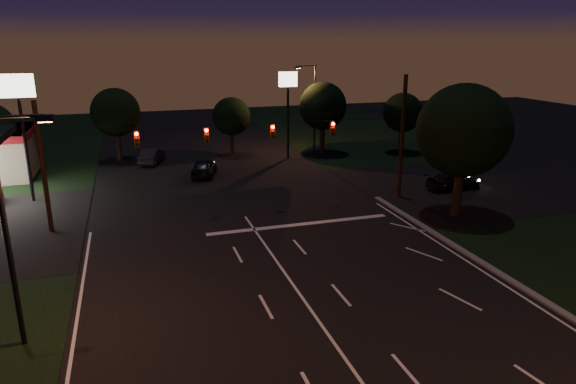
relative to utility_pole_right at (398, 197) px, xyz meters
name	(u,v)px	position (x,y,z in m)	size (l,w,h in m)	color
ground	(320,323)	(-12.00, -15.00, 0.00)	(140.00, 140.00, 0.00)	black
cross_street_right	(480,185)	(8.00, 1.00, 0.00)	(20.00, 16.00, 0.02)	black
stop_bar	(300,224)	(-9.00, -3.50, 0.01)	(12.00, 0.50, 0.01)	silver
utility_pole_right	(398,197)	(0.00, 0.00, 0.00)	(0.30, 0.30, 9.00)	black
utility_pole_left	(52,231)	(-24.00, 0.00, 0.00)	(0.28, 0.28, 8.00)	black
signal_span	(240,133)	(-12.00, -0.04, 5.50)	(24.00, 0.40, 1.56)	black
pole_sign_left_near	(20,105)	(-26.00, 7.00, 6.98)	(2.20, 0.30, 9.10)	black
pole_sign_right	(288,95)	(-4.00, 15.00, 6.24)	(1.80, 0.30, 8.40)	black
street_light_left	(11,216)	(-23.24, -13.00, 5.24)	(2.20, 0.35, 9.00)	black
street_light_right_far	(312,102)	(-0.76, 17.00, 5.24)	(2.20, 0.35, 9.00)	black
tree_right_near	(462,131)	(1.53, -4.83, 5.68)	(6.00, 6.00, 8.76)	black
tree_far_b	(116,113)	(-19.98, 19.13, 4.61)	(4.60, 4.60, 6.98)	black
tree_far_c	(231,117)	(-8.98, 18.10, 3.90)	(3.80, 3.80, 5.86)	black
tree_far_d	(322,107)	(0.02, 16.13, 4.83)	(4.80, 4.80, 7.30)	black
tree_far_e	(402,113)	(8.02, 14.11, 4.11)	(4.00, 4.00, 6.18)	black
car_oncoming_a	(204,167)	(-13.00, 10.48, 0.77)	(1.82, 4.52, 1.54)	black
car_oncoming_b	(152,156)	(-17.04, 16.77, 0.72)	(1.51, 4.34, 1.43)	black
car_cross	(453,181)	(5.05, 0.46, 0.65)	(1.82, 4.47, 1.30)	black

